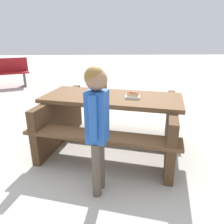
# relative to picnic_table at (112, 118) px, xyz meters

# --- Properties ---
(ground_plane) EXTENTS (30.00, 30.00, 0.00)m
(ground_plane) POSITION_rel_picnic_table_xyz_m (0.00, 0.00, -0.44)
(ground_plane) COLOR #B7B2A8
(ground_plane) RESTS_ON ground
(picnic_table) EXTENTS (2.11, 1.84, 0.75)m
(picnic_table) POSITION_rel_picnic_table_xyz_m (0.00, 0.00, 0.00)
(picnic_table) COLOR brown
(picnic_table) RESTS_ON ground
(soda_bottle) EXTENTS (0.08, 0.08, 0.23)m
(soda_bottle) POSITION_rel_picnic_table_xyz_m (-0.10, 0.01, 0.41)
(soda_bottle) COLOR brown
(soda_bottle) RESTS_ON picnic_table
(hotdog_tray) EXTENTS (0.20, 0.15, 0.08)m
(hotdog_tray) POSITION_rel_picnic_table_xyz_m (0.26, -0.12, 0.34)
(hotdog_tray) COLOR white
(hotdog_tray) RESTS_ON picnic_table
(child_in_coat) EXTENTS (0.22, 0.30, 1.26)m
(child_in_coat) POSITION_rel_picnic_table_xyz_m (-0.17, -0.92, 0.36)
(child_in_coat) COLOR brown
(child_in_coat) RESTS_ON ground
(park_bench_mid) EXTENTS (1.54, 0.94, 0.85)m
(park_bench_mid) POSITION_rel_picnic_table_xyz_m (-3.15, 3.82, 0.00)
(park_bench_mid) COLOR maroon
(park_bench_mid) RESTS_ON ground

